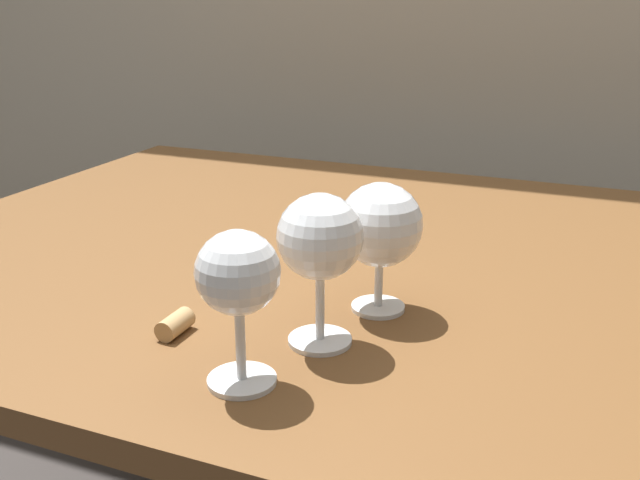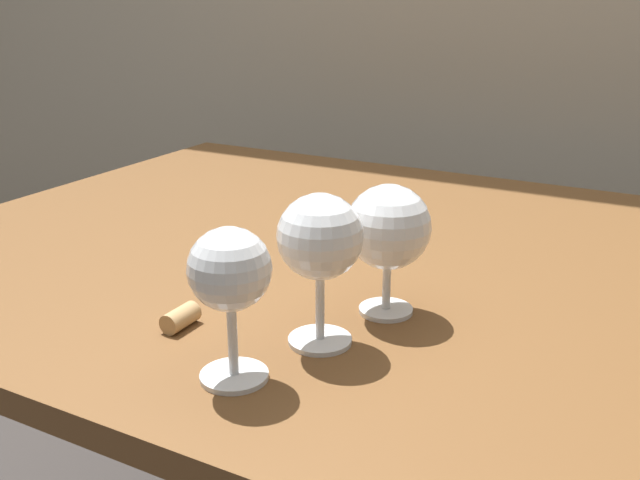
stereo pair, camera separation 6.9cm
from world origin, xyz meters
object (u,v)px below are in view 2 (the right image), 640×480
Objects in this scene: wine_glass_rose at (230,273)px; cork at (181,318)px; wine_glass_amber at (388,229)px; wine_glass_pinot at (320,240)px.

wine_glass_rose reaches higher than cork.
wine_glass_pinot is at bearing -106.49° from wine_glass_amber.
wine_glass_amber is 3.38× the size of cork.
wine_glass_pinot reaches higher than wine_glass_amber.
wine_glass_rose is 0.10m from wine_glass_pinot.
wine_glass_rose is at bearing -28.53° from cork.
cork is (-0.14, -0.04, -0.10)m from wine_glass_pinot.
wine_glass_pinot is at bearing 15.61° from cork.
wine_glass_rose is at bearing -108.00° from wine_glass_amber.
wine_glass_rose is 0.20m from wine_glass_amber.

